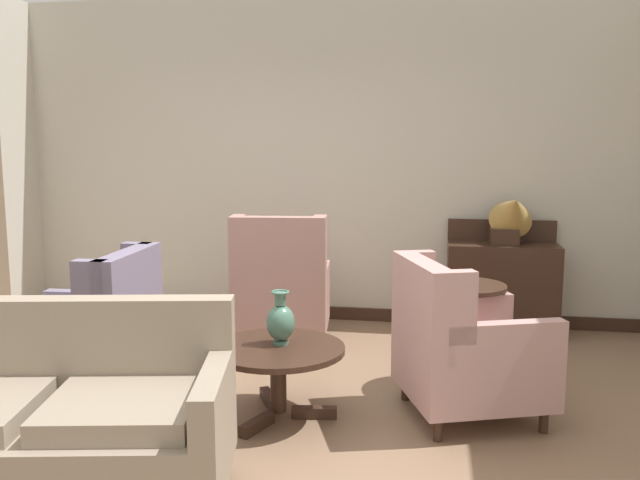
{
  "coord_description": "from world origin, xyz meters",
  "views": [
    {
      "loc": [
        1.03,
        -3.52,
        1.67
      ],
      "look_at": [
        0.28,
        0.89,
        1.02
      ],
      "focal_mm": 37.05,
      "sensor_mm": 36.0,
      "label": 1
    }
  ],
  "objects_px": {
    "porcelain_vase": "(281,321)",
    "side_table": "(463,326)",
    "coffee_table": "(278,360)",
    "settee": "(50,423)",
    "armchair_near_sideboard": "(282,291)",
    "armchair_back_corner": "(461,349)",
    "armchair_far_left": "(92,334)",
    "gramophone": "(512,214)",
    "sideboard": "(502,283)"
  },
  "relations": [
    {
      "from": "porcelain_vase",
      "to": "side_table",
      "type": "xyz_separation_m",
      "value": [
        1.13,
        0.64,
        -0.15
      ]
    },
    {
      "from": "sideboard",
      "to": "porcelain_vase",
      "type": "bearing_deg",
      "value": -126.5
    },
    {
      "from": "armchair_back_corner",
      "to": "armchair_far_left",
      "type": "xyz_separation_m",
      "value": [
        -2.41,
        -0.06,
        -0.01
      ]
    },
    {
      "from": "porcelain_vase",
      "to": "side_table",
      "type": "bearing_deg",
      "value": 29.56
    },
    {
      "from": "side_table",
      "to": "settee",
      "type": "bearing_deg",
      "value": -136.48
    },
    {
      "from": "armchair_near_sideboard",
      "to": "gramophone",
      "type": "bearing_deg",
      "value": -169.19
    },
    {
      "from": "porcelain_vase",
      "to": "armchair_near_sideboard",
      "type": "height_order",
      "value": "armchair_near_sideboard"
    },
    {
      "from": "armchair_back_corner",
      "to": "side_table",
      "type": "height_order",
      "value": "armchair_back_corner"
    },
    {
      "from": "porcelain_vase",
      "to": "gramophone",
      "type": "distance_m",
      "value": 2.56
    },
    {
      "from": "gramophone",
      "to": "armchair_far_left",
      "type": "bearing_deg",
      "value": -147.23
    },
    {
      "from": "armchair_back_corner",
      "to": "coffee_table",
      "type": "bearing_deg",
      "value": 81.4
    },
    {
      "from": "coffee_table",
      "to": "settee",
      "type": "height_order",
      "value": "settee"
    },
    {
      "from": "coffee_table",
      "to": "settee",
      "type": "distance_m",
      "value": 1.41
    },
    {
      "from": "armchair_back_corner",
      "to": "armchair_far_left",
      "type": "distance_m",
      "value": 2.41
    },
    {
      "from": "coffee_table",
      "to": "armchair_back_corner",
      "type": "height_order",
      "value": "armchair_back_corner"
    },
    {
      "from": "sideboard",
      "to": "armchair_far_left",
      "type": "bearing_deg",
      "value": -145.47
    },
    {
      "from": "armchair_near_sideboard",
      "to": "sideboard",
      "type": "relative_size",
      "value": 1.11
    },
    {
      "from": "sideboard",
      "to": "side_table",
      "type": "bearing_deg",
      "value": -105.58
    },
    {
      "from": "porcelain_vase",
      "to": "armchair_near_sideboard",
      "type": "xyz_separation_m",
      "value": [
        -0.31,
        1.38,
        -0.13
      ]
    },
    {
      "from": "coffee_table",
      "to": "armchair_back_corner",
      "type": "relative_size",
      "value": 0.8
    },
    {
      "from": "porcelain_vase",
      "to": "armchair_near_sideboard",
      "type": "bearing_deg",
      "value": 102.72
    },
    {
      "from": "armchair_back_corner",
      "to": "armchair_far_left",
      "type": "bearing_deg",
      "value": 71.88
    },
    {
      "from": "porcelain_vase",
      "to": "armchair_back_corner",
      "type": "height_order",
      "value": "armchair_back_corner"
    },
    {
      "from": "armchair_far_left",
      "to": "sideboard",
      "type": "bearing_deg",
      "value": 122.16
    },
    {
      "from": "settee",
      "to": "side_table",
      "type": "xyz_separation_m",
      "value": [
        1.94,
        1.84,
        0.04
      ]
    },
    {
      "from": "side_table",
      "to": "gramophone",
      "type": "height_order",
      "value": "gramophone"
    },
    {
      "from": "coffee_table",
      "to": "armchair_near_sideboard",
      "type": "xyz_separation_m",
      "value": [
        -0.31,
        1.43,
        0.1
      ]
    },
    {
      "from": "armchair_far_left",
      "to": "gramophone",
      "type": "relative_size",
      "value": 1.78
    },
    {
      "from": "coffee_table",
      "to": "porcelain_vase",
      "type": "height_order",
      "value": "porcelain_vase"
    },
    {
      "from": "porcelain_vase",
      "to": "armchair_far_left",
      "type": "xyz_separation_m",
      "value": [
        -1.31,
        0.1,
        -0.18
      ]
    },
    {
      "from": "porcelain_vase",
      "to": "gramophone",
      "type": "height_order",
      "value": "gramophone"
    },
    {
      "from": "coffee_table",
      "to": "settee",
      "type": "xyz_separation_m",
      "value": [
        -0.81,
        -1.15,
        0.04
      ]
    },
    {
      "from": "settee",
      "to": "armchair_far_left",
      "type": "xyz_separation_m",
      "value": [
        -0.5,
        1.3,
        0.01
      ]
    },
    {
      "from": "armchair_back_corner",
      "to": "armchair_far_left",
      "type": "height_order",
      "value": "same"
    },
    {
      "from": "side_table",
      "to": "armchair_far_left",
      "type": "bearing_deg",
      "value": -167.66
    },
    {
      "from": "armchair_near_sideboard",
      "to": "gramophone",
      "type": "distance_m",
      "value": 2.07
    },
    {
      "from": "sideboard",
      "to": "gramophone",
      "type": "xyz_separation_m",
      "value": [
        0.05,
        -0.09,
        0.62
      ]
    },
    {
      "from": "porcelain_vase",
      "to": "settee",
      "type": "relative_size",
      "value": 0.19
    },
    {
      "from": "armchair_back_corner",
      "to": "side_table",
      "type": "relative_size",
      "value": 1.39
    },
    {
      "from": "coffee_table",
      "to": "armchair_far_left",
      "type": "bearing_deg",
      "value": 173.3
    },
    {
      "from": "porcelain_vase",
      "to": "side_table",
      "type": "height_order",
      "value": "porcelain_vase"
    },
    {
      "from": "armchair_far_left",
      "to": "armchair_back_corner",
      "type": "bearing_deg",
      "value": 89.01
    },
    {
      "from": "armchair_far_left",
      "to": "gramophone",
      "type": "bearing_deg",
      "value": 120.4
    },
    {
      "from": "armchair_back_corner",
      "to": "gramophone",
      "type": "height_order",
      "value": "gramophone"
    },
    {
      "from": "armchair_near_sideboard",
      "to": "side_table",
      "type": "distance_m",
      "value": 1.62
    },
    {
      "from": "side_table",
      "to": "armchair_back_corner",
      "type": "bearing_deg",
      "value": -93.51
    },
    {
      "from": "side_table",
      "to": "sideboard",
      "type": "height_order",
      "value": "sideboard"
    },
    {
      "from": "settee",
      "to": "gramophone",
      "type": "xyz_separation_m",
      "value": [
        2.38,
        3.16,
        0.68
      ]
    },
    {
      "from": "settee",
      "to": "sideboard",
      "type": "height_order",
      "value": "sideboard"
    },
    {
      "from": "coffee_table",
      "to": "sideboard",
      "type": "relative_size",
      "value": 0.82
    }
  ]
}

